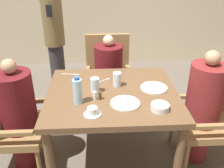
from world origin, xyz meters
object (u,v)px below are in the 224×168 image
Objects in this scene: diner_in_far_chair at (109,77)px; plate_main_left at (125,103)px; plate_main_right at (154,88)px; chair_far_side at (108,74)px; diner_in_left_chair at (19,115)px; diner_in_right_chair at (203,107)px; teacup_with_saucer at (93,112)px; glass_tall_mid at (95,85)px; chair_right_side at (218,114)px; standing_host at (54,37)px; glass_tall_near at (117,79)px; water_bottle at (77,91)px; bowl_small at (160,107)px; chair_left_side at (2,121)px.

plate_main_left is (0.09, -0.96, 0.24)m from diner_in_far_chair.
chair_far_side is at bearing 113.01° from plate_main_right.
diner_in_left_chair is 1.65m from diner_in_right_chair.
teacup_with_saucer is 0.35m from glass_tall_mid.
diner_in_right_chair reaches higher than chair_right_side.
diner_in_right_chair is 0.78m from plate_main_left.
standing_host is 1.47m from glass_tall_near.
plate_main_right is 0.69m from water_bottle.
diner_in_far_chair is 1.24m from chair_right_side.
plate_main_right is at bearing 3.45° from glass_tall_mid.
diner_in_right_chair is at bearing 8.15° from water_bottle.
glass_tall_near is at bearing 168.14° from plate_main_right.
plate_main_right is 0.34m from bowl_small.
chair_far_side is 0.98m from plate_main_right.
chair_far_side is 1.14m from plate_main_left.
teacup_with_saucer is at bearing -73.04° from standing_host.
teacup_with_saucer is at bearing -26.81° from diner_in_left_chair.
standing_host is (-1.51, 1.38, 0.27)m from diner_in_right_chair.
diner_in_right_chair is 8.00× the size of bowl_small.
diner_in_right_chair reaches higher than teacup_with_saucer.
bowl_small is at bearing -74.17° from chair_far_side.
teacup_with_saucer is at bearing -144.79° from plate_main_right.
standing_host reaches higher than glass_tall_mid.
diner_in_left_chair reaches higher than glass_tall_mid.
glass_tall_near is at bearing 6.08° from chair_left_side.
diner_in_left_chair is 4.61× the size of plate_main_right.
chair_left_side is 7.54× the size of glass_tall_mid.
plate_main_left is (0.09, -1.11, 0.27)m from chair_far_side.
plate_main_left is at bearing -82.31° from glass_tall_near.
diner_in_far_chair is at bearing 95.42° from plate_main_left.
glass_tall_near reaches higher than teacup_with_saucer.
water_bottle is at bearing -12.79° from chair_left_side.
water_bottle is at bearing -128.15° from glass_tall_mid.
diner_in_right_chair reaches higher than glass_tall_near.
diner_in_far_chair is 4.42× the size of plate_main_right.
chair_right_side is 1.22m from teacup_with_saucer.
diner_in_left_chair is at bearing 167.74° from plate_main_left.
standing_host is at bearing 104.81° from water_bottle.
standing_host is 6.69× the size of plate_main_left.
diner_in_right_chair is 8.60× the size of teacup_with_saucer.
glass_tall_near is at bearing -85.67° from diner_in_far_chair.
plate_main_right is at bearing 85.55° from bowl_small.
standing_host reaches higher than plate_main_right.
diner_in_right_chair reaches higher than bowl_small.
chair_right_side reaches higher than bowl_small.
chair_left_side reaches higher than glass_tall_mid.
diner_in_left_chair is 1.04× the size of diner_in_far_chair.
chair_right_side is at bearing 0.00° from diner_in_right_chair.
chair_left_side is at bearing -180.00° from diner_in_left_chair.
teacup_with_saucer reaches higher than bowl_small.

